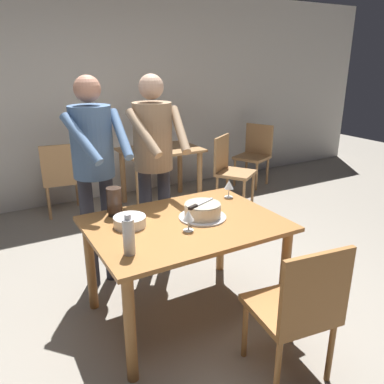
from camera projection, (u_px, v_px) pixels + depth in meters
ground_plane at (185, 312)px, 2.93m from camera, size 14.00×14.00×0.00m
back_wall at (75, 98)px, 4.90m from camera, size 10.00×0.12×2.70m
main_dining_table at (185, 237)px, 2.73m from camera, size 1.32×0.97×0.75m
cake_on_platter at (202, 211)px, 2.74m from camera, size 0.34×0.34×0.11m
cake_knife at (196, 205)px, 2.67m from camera, size 0.26×0.12×0.02m
plate_stack at (130, 221)px, 2.61m from camera, size 0.22×0.22×0.07m
wine_glass_near at (229, 185)px, 3.14m from camera, size 0.08×0.08×0.14m
wine_glass_far at (188, 216)px, 2.52m from camera, size 0.08×0.08×0.14m
water_bottle at (129, 236)px, 2.21m from camera, size 0.07×0.07×0.25m
hurricane_lamp at (114, 201)px, 2.77m from camera, size 0.11×0.11×0.21m
person_cutting_cake at (154, 155)px, 3.20m from camera, size 0.47×0.55×1.72m
person_standing_beside at (94, 161)px, 2.99m from camera, size 0.46×0.57×1.72m
chair_near_side at (298, 307)px, 2.18m from camera, size 0.49×0.49×0.90m
background_table at (161, 161)px, 4.98m from camera, size 1.00×0.70×0.74m
background_chair_0 at (230, 168)px, 4.98m from camera, size 0.61×0.61×0.90m
background_chair_1 at (62, 176)px, 4.63m from camera, size 0.49×0.49×0.90m
background_chair_2 at (255, 152)px, 5.80m from camera, size 0.58×0.58×0.90m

